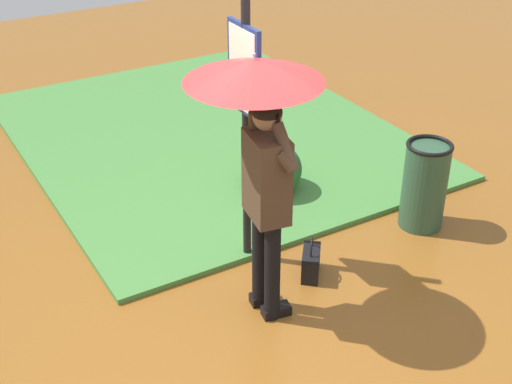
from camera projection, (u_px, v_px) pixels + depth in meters
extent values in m
plane|color=brown|center=(253.00, 321.00, 5.40)|extent=(18.00, 18.00, 0.00)
cube|color=#47843D|center=(207.00, 134.00, 8.22)|extent=(4.80, 4.00, 0.05)
cylinder|color=black|center=(272.00, 271.00, 5.23)|extent=(0.12, 0.12, 0.86)
cylinder|color=black|center=(260.00, 259.00, 5.37)|extent=(0.12, 0.12, 0.86)
cube|color=black|center=(276.00, 310.00, 5.44)|extent=(0.15, 0.24, 0.08)
cube|color=black|center=(264.00, 298.00, 5.58)|extent=(0.15, 0.24, 0.08)
cube|color=#473323|center=(267.00, 177.00, 4.92)|extent=(0.41, 0.30, 0.64)
sphere|color=#8C664C|center=(267.00, 116.00, 4.69)|extent=(0.20, 0.20, 0.20)
ellipsoid|color=black|center=(267.00, 112.00, 4.68)|extent=(0.20, 0.20, 0.15)
cylinder|color=#473323|center=(287.00, 162.00, 4.67)|extent=(0.18, 0.13, 0.18)
cylinder|color=#473323|center=(285.00, 147.00, 4.66)|extent=(0.24, 0.11, 0.33)
cube|color=black|center=(277.00, 123.00, 4.65)|extent=(0.07, 0.03, 0.14)
cylinder|color=#473323|center=(254.00, 137.00, 4.92)|extent=(0.11, 0.10, 0.09)
cylinder|color=#473323|center=(254.00, 126.00, 4.86)|extent=(0.10, 0.09, 0.23)
cylinder|color=#A5A5AD|center=(254.00, 84.00, 4.70)|extent=(0.02, 0.02, 0.41)
cone|color=#B22D2D|center=(254.00, 70.00, 4.65)|extent=(0.96, 0.96, 0.16)
sphere|color=#A5A5AD|center=(254.00, 54.00, 4.60)|extent=(0.02, 0.02, 0.02)
cylinder|color=black|center=(246.00, 136.00, 5.57)|extent=(0.07, 0.07, 2.30)
cube|color=navy|center=(244.00, 70.00, 5.29)|extent=(0.44, 0.04, 0.70)
cube|color=silver|center=(242.00, 70.00, 5.28)|extent=(0.38, 0.01, 0.64)
cube|color=black|center=(311.00, 263.00, 5.85)|extent=(0.32, 0.29, 0.24)
torus|color=black|center=(312.00, 247.00, 5.77)|extent=(0.15, 0.12, 0.18)
cylinder|color=#2D5138|center=(424.00, 187.00, 6.39)|extent=(0.40, 0.40, 0.80)
torus|color=black|center=(430.00, 145.00, 6.18)|extent=(0.42, 0.42, 0.04)
ellipsoid|color=#285628|center=(272.00, 169.00, 6.96)|extent=(0.59, 0.59, 0.53)
ellipsoid|color=#1E421E|center=(270.00, 168.00, 7.18)|extent=(0.36, 0.36, 0.36)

